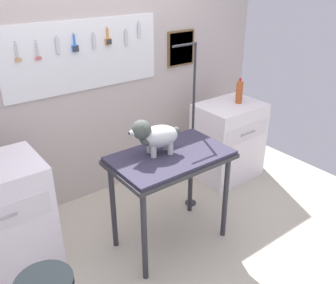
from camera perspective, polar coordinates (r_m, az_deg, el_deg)
ground at (r=3.21m, az=1.72°, el=-17.14°), size 4.40×4.00×0.04m
rear_wall_panel at (r=3.58m, az=-11.02°, el=8.98°), size 4.00×0.11×2.30m
grooming_table at (r=2.89m, az=0.39°, el=-3.58°), size 0.95×0.58×0.84m
grooming_arm at (r=3.38m, az=3.73°, el=0.86°), size 0.30×0.11×1.60m
dog at (r=2.78m, az=-2.14°, el=1.04°), size 0.40×0.26×0.30m
cabinet_right at (r=4.09m, az=9.28°, el=0.21°), size 0.68×0.54×0.85m
soda_bottle at (r=3.94m, az=11.02°, el=7.70°), size 0.07×0.07×0.27m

